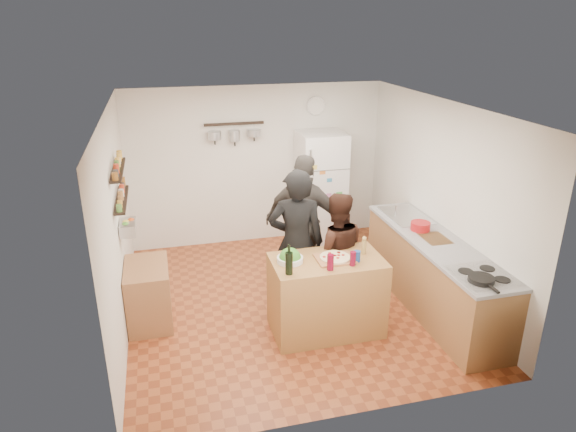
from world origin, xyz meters
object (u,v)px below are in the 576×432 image
object	(u,v)px
prep_island	(326,295)
wall_clock	(316,106)
counter_run	(433,275)
skillet	(481,279)
salad_bowl	(290,259)
pepper_mill	(364,247)
red_bowl	(420,226)
fridge	(320,189)
person_left	(296,243)
person_center	(336,253)
wine_bottle	(289,263)
person_back	(305,224)
salt_canister	(357,256)
side_table	(149,294)

from	to	relation	value
prep_island	wall_clock	size ratio (longest dim) A/B	4.17
counter_run	skillet	xyz separation A→B (m)	(-0.10, -1.05, 0.50)
salad_bowl	counter_run	distance (m)	1.94
pepper_mill	red_bowl	size ratio (longest dim) A/B	0.68
wall_clock	fridge	bearing A→B (deg)	-90.00
person_left	person_center	xyz separation A→B (m)	(0.48, -0.06, -0.15)
person_center	prep_island	bearing A→B (deg)	69.73
counter_run	wine_bottle	bearing A→B (deg)	-168.84
prep_island	person_center	bearing A→B (deg)	59.98
pepper_mill	counter_run	bearing A→B (deg)	6.56
person_back	red_bowl	size ratio (longest dim) A/B	7.46
salt_canister	fridge	size ratio (longest dim) A/B	0.07
wall_clock	skillet	bearing A→B (deg)	-79.98
person_left	person_center	size ratio (longest dim) A/B	1.20
red_bowl	pepper_mill	bearing A→B (deg)	-154.33
pepper_mill	person_back	distance (m)	1.09
side_table	wine_bottle	bearing A→B (deg)	-31.70
prep_island	pepper_mill	xyz separation A→B (m)	(0.45, 0.05, 0.54)
wall_clock	wine_bottle	bearing A→B (deg)	-111.73
salt_canister	skillet	xyz separation A→B (m)	(1.05, -0.76, -0.03)
salt_canister	counter_run	distance (m)	1.30
skillet	person_left	bearing A→B (deg)	138.92
prep_island	salt_canister	distance (m)	0.61
person_left	wall_clock	world-z (taller)	wall_clock
wine_bottle	side_table	xyz separation A→B (m)	(-1.49, 0.92, -0.67)
prep_island	salad_bowl	size ratio (longest dim) A/B	4.30
wine_bottle	person_center	distance (m)	1.03
person_center	pepper_mill	bearing A→B (deg)	127.33
pepper_mill	person_center	size ratio (longest dim) A/B	0.11
person_left	counter_run	bearing A→B (deg)	-178.65
counter_run	person_center	bearing A→B (deg)	167.44
person_left	side_table	size ratio (longest dim) A/B	2.30
counter_run	red_bowl	world-z (taller)	red_bowl
skillet	fridge	bearing A→B (deg)	100.98
skillet	side_table	distance (m)	3.74
pepper_mill	side_table	xyz separation A→B (m)	(-2.44, 0.65, -0.63)
prep_island	wine_bottle	world-z (taller)	wine_bottle
person_center	wall_clock	size ratio (longest dim) A/B	5.11
person_left	counter_run	size ratio (longest dim) A/B	0.70
person_back	red_bowl	bearing A→B (deg)	-168.83
person_center	red_bowl	xyz separation A→B (m)	(1.15, 0.07, 0.21)
salt_canister	fridge	world-z (taller)	fridge
salt_canister	red_bowl	distance (m)	1.27
person_left	red_bowl	xyz separation A→B (m)	(1.63, 0.01, 0.05)
prep_island	person_left	distance (m)	0.72
prep_island	person_center	world-z (taller)	person_center
salt_canister	side_table	xyz separation A→B (m)	(-2.29, 0.82, -0.61)
wine_bottle	skillet	xyz separation A→B (m)	(1.85, -0.66, -0.09)
salt_canister	person_back	distance (m)	1.21
counter_run	fridge	bearing A→B (deg)	108.06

